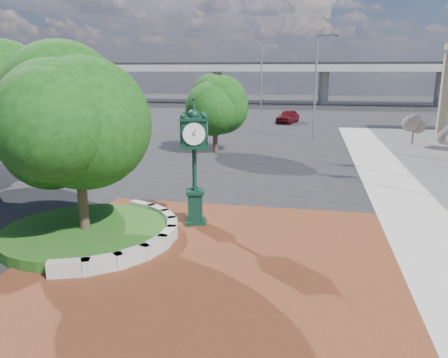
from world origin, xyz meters
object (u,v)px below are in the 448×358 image
(post_clock, at_px, (194,157))
(parked_car, at_px, (288,116))
(street_lamp_far, at_px, (263,76))
(street_lamp_near, at_px, (318,80))

(post_clock, height_order, parked_car, post_clock)
(street_lamp_far, bearing_deg, parked_car, -54.79)
(post_clock, distance_m, parked_car, 36.39)
(street_lamp_far, bearing_deg, post_clock, -87.31)
(post_clock, xyz_separation_m, street_lamp_far, (-1.95, 41.46, 2.63))
(post_clock, bearing_deg, street_lamp_far, 92.69)
(post_clock, relative_size, parked_car, 1.11)
(parked_car, distance_m, street_lamp_near, 13.76)
(post_clock, relative_size, street_lamp_far, 0.55)
(post_clock, distance_m, street_lamp_far, 41.59)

